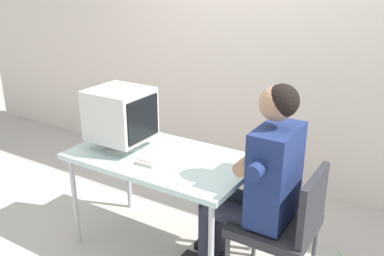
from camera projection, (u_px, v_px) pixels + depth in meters
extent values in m
plane|color=#B2ADA3|center=(164.00, 245.00, 3.16)|extent=(12.00, 12.00, 0.00)
cube|color=beige|center=(284.00, 23.00, 3.60)|extent=(8.00, 0.10, 3.00)
cylinder|color=#B7B7BC|center=(75.00, 201.00, 3.08)|extent=(0.04, 0.04, 0.69)
cylinder|color=#B7B7BC|center=(211.00, 253.00, 2.52)|extent=(0.04, 0.04, 0.69)
cylinder|color=#B7B7BC|center=(128.00, 171.00, 3.56)|extent=(0.04, 0.04, 0.69)
cylinder|color=#B7B7BC|center=(252.00, 208.00, 3.00)|extent=(0.04, 0.04, 0.69)
cube|color=silver|center=(161.00, 158.00, 2.91)|extent=(1.25, 0.72, 0.04)
cylinder|color=silver|center=(122.00, 145.00, 3.05)|extent=(0.28, 0.28, 0.02)
cylinder|color=silver|center=(122.00, 141.00, 3.04)|extent=(0.06, 0.06, 0.05)
cube|color=silver|center=(120.00, 114.00, 2.97)|extent=(0.39, 0.37, 0.35)
cube|color=black|center=(143.00, 119.00, 2.87)|extent=(0.01, 0.32, 0.29)
cube|color=beige|center=(161.00, 153.00, 2.92)|extent=(0.16, 0.44, 0.02)
cube|color=beige|center=(161.00, 151.00, 2.91)|extent=(0.14, 0.39, 0.01)
cylinder|color=#4C4C51|center=(255.00, 231.00, 2.98)|extent=(0.03, 0.03, 0.41)
cylinder|color=#4C4C51|center=(314.00, 251.00, 2.77)|extent=(0.03, 0.03, 0.41)
cube|color=#2D2D33|center=(274.00, 226.00, 2.62)|extent=(0.48, 0.48, 0.06)
cube|color=#2D2D33|center=(313.00, 204.00, 2.44)|extent=(0.04, 0.43, 0.37)
cube|color=navy|center=(275.00, 175.00, 2.51)|extent=(0.22, 0.39, 0.59)
sphere|color=#A57A5B|center=(277.00, 103.00, 2.37)|extent=(0.20, 0.20, 0.20)
sphere|color=black|center=(282.00, 101.00, 2.35)|extent=(0.19, 0.19, 0.19)
cylinder|color=#262838|center=(235.00, 215.00, 2.65)|extent=(0.41, 0.14, 0.14)
cylinder|color=#262838|center=(248.00, 202.00, 2.79)|extent=(0.41, 0.14, 0.14)
cylinder|color=#262838|center=(206.00, 238.00, 2.83)|extent=(0.11, 0.11, 0.49)
cylinder|color=#262838|center=(219.00, 225.00, 2.98)|extent=(0.11, 0.11, 0.49)
cube|color=black|center=(211.00, 248.00, 3.08)|extent=(0.24, 0.09, 0.06)
cylinder|color=navy|center=(257.00, 169.00, 2.30)|extent=(0.09, 0.14, 0.09)
cylinder|color=navy|center=(287.00, 142.00, 2.66)|extent=(0.09, 0.14, 0.09)
cylinder|color=#A57A5B|center=(254.00, 158.00, 2.56)|extent=(0.09, 0.39, 0.09)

